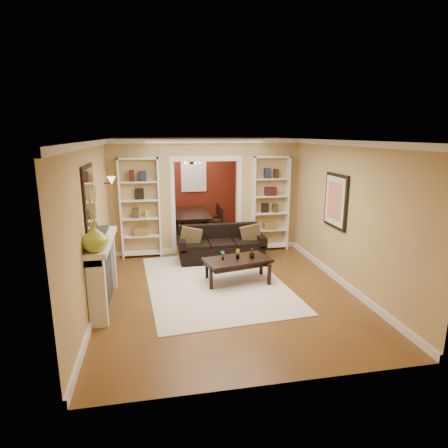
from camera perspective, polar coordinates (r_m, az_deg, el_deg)
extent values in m
plane|color=brown|center=(8.18, -1.45, -6.51)|extent=(8.00, 8.00, 0.00)
plane|color=white|center=(7.68, -1.58, 12.75)|extent=(8.00, 8.00, 0.00)
plane|color=tan|center=(11.74, -4.66, 6.40)|extent=(8.00, 0.00, 8.00)
plane|color=tan|center=(4.06, 7.66, -7.65)|extent=(8.00, 0.00, 8.00)
plane|color=tan|center=(7.79, -18.08, 2.10)|extent=(0.00, 8.00, 8.00)
plane|color=tan|center=(8.47, 13.71, 3.26)|extent=(0.00, 8.00, 8.00)
cube|color=tan|center=(8.99, -2.74, 4.22)|extent=(4.50, 0.15, 2.70)
cube|color=maroon|center=(11.72, -4.65, 6.23)|extent=(4.44, 0.04, 2.64)
cube|color=#8CA5CC|center=(11.65, -4.65, 7.33)|extent=(0.78, 0.03, 0.98)
cube|color=white|center=(7.36, -1.42, -8.84)|extent=(2.80, 3.73, 0.01)
cube|color=black|center=(8.52, -0.45, -2.97)|extent=(1.96, 0.85, 0.77)
cube|color=brown|center=(8.35, -5.13, -1.80)|extent=(0.46, 0.14, 0.46)
cube|color=brown|center=(8.59, 4.14, -1.39)|extent=(0.46, 0.19, 0.45)
cube|color=black|center=(7.31, 2.05, -7.06)|extent=(1.35, 0.92, 0.47)
imported|color=#336626|center=(7.15, -0.20, -4.78)|extent=(0.11, 0.10, 0.18)
imported|color=#336626|center=(7.20, 2.07, -4.59)|extent=(0.11, 0.12, 0.19)
imported|color=#336626|center=(7.26, 4.30, -4.40)|extent=(0.17, 0.17, 0.21)
cube|color=white|center=(8.78, -12.64, 2.35)|extent=(0.90, 0.30, 2.30)
cube|color=white|center=(9.20, 7.04, 3.08)|extent=(0.90, 0.30, 2.30)
cube|color=white|center=(6.54, -17.77, -7.05)|extent=(0.32, 1.70, 1.16)
imported|color=#A3B53A|center=(5.68, -19.10, -1.98)|extent=(0.41, 0.41, 0.40)
cube|color=silver|center=(6.25, -19.85, 3.46)|extent=(0.03, 0.95, 1.10)
cube|color=#FFE0A5|center=(8.25, -17.17, 6.15)|extent=(0.18, 0.18, 0.22)
cube|color=black|center=(7.53, 16.62, 3.38)|extent=(0.04, 0.85, 1.05)
imported|color=black|center=(10.81, -4.73, 0.17)|extent=(1.77, 0.99, 0.62)
cube|color=black|center=(10.45, -7.58, 0.48)|extent=(0.60, 0.60, 0.93)
cube|color=black|center=(10.57, -1.61, 0.45)|extent=(0.44, 0.44, 0.82)
cube|color=black|center=(11.04, -7.75, 1.02)|extent=(0.50, 0.50, 0.87)
cube|color=black|center=(11.15, -2.10, 1.18)|extent=(0.42, 0.42, 0.84)
cube|color=#3F2A1C|center=(10.39, -3.96, 9.19)|extent=(0.50, 0.50, 0.30)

